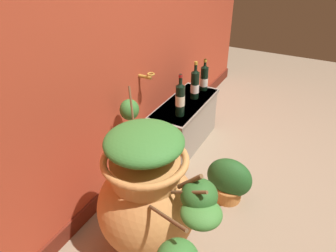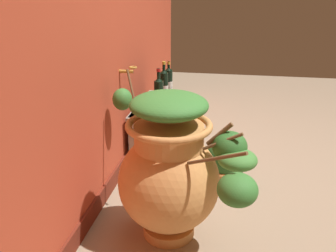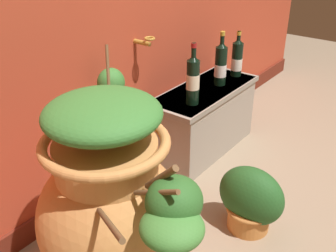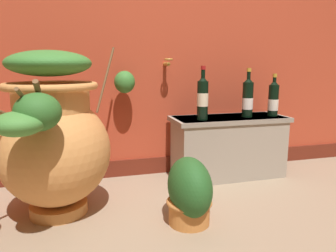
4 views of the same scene
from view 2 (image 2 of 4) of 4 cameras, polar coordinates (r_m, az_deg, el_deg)
name	(u,v)px [view 2 (image 2 of 4)]	position (r m, az deg, el deg)	size (l,w,h in m)	color
ground_plane	(271,188)	(2.71, 15.76, -9.30)	(7.00, 7.00, 0.00)	gray
terracotta_urn	(172,170)	(1.97, 0.56, -6.80)	(0.91, 0.88, 0.87)	#D68E4C
stone_ledge	(158,126)	(3.10, -1.56, 0.07)	(0.79, 0.32, 0.42)	#9E9384
wine_bottle_left	(159,94)	(2.78, -1.44, 4.98)	(0.07, 0.07, 0.34)	black
wine_bottle_middle	(169,81)	(3.29, 0.10, 7.05)	(0.07, 0.07, 0.29)	black
wine_bottle_right	(164,85)	(3.10, -0.63, 6.44)	(0.07, 0.07, 0.33)	black
potted_shrub	(224,164)	(2.62, 8.70, -5.79)	(0.22, 0.32, 0.33)	#CC7F3D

